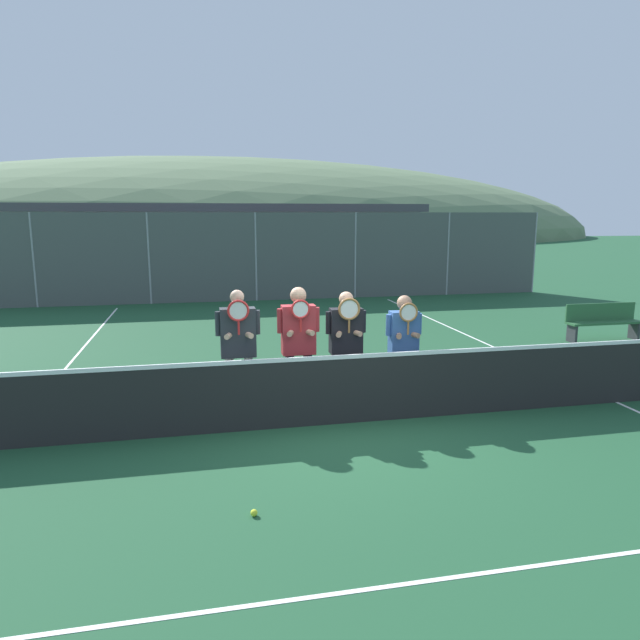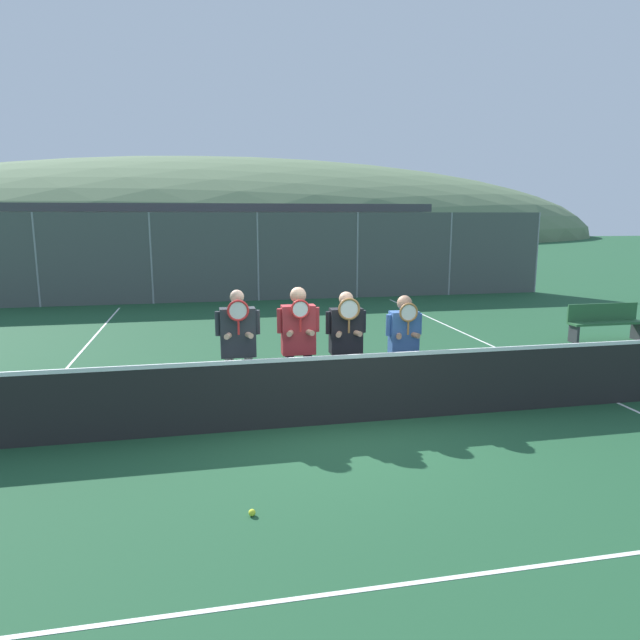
% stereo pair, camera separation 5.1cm
% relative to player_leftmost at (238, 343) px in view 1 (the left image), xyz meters
% --- Properties ---
extents(ground_plane, '(120.00, 120.00, 0.00)m').
position_rel_player_leftmost_xyz_m(ground_plane, '(1.35, -0.60, -1.08)').
color(ground_plane, '#1E4C2D').
extents(hill_distant, '(97.87, 54.37, 19.03)m').
position_rel_player_leftmost_xyz_m(hill_distant, '(1.35, 65.28, -1.08)').
color(hill_distant, '#5B7551').
rests_on(hill_distant, ground_plane).
extents(clubhouse_building, '(18.94, 5.50, 3.33)m').
position_rel_player_leftmost_xyz_m(clubhouse_building, '(0.63, 20.32, 0.60)').
color(clubhouse_building, '#9EA3A8').
rests_on(clubhouse_building, ground_plane).
extents(fence_back, '(20.60, 0.06, 2.92)m').
position_rel_player_leftmost_xyz_m(fence_back, '(1.35, 11.12, 0.38)').
color(fence_back, gray).
rests_on(fence_back, ground_plane).
extents(tennis_net, '(11.79, 0.09, 1.08)m').
position_rel_player_leftmost_xyz_m(tennis_net, '(1.35, -0.60, -0.58)').
color(tennis_net, gray).
rests_on(tennis_net, ground_plane).
extents(court_line_left_sideline, '(0.05, 16.00, 0.01)m').
position_rel_player_leftmost_xyz_m(court_line_left_sideline, '(-3.04, 2.40, -1.08)').
color(court_line_left_sideline, white).
rests_on(court_line_left_sideline, ground_plane).
extents(court_line_right_sideline, '(0.05, 16.00, 0.01)m').
position_rel_player_leftmost_xyz_m(court_line_right_sideline, '(5.74, 2.40, -1.08)').
color(court_line_right_sideline, white).
rests_on(court_line_right_sideline, ground_plane).
extents(court_line_service_near, '(8.77, 0.05, 0.01)m').
position_rel_player_leftmost_xyz_m(court_line_service_near, '(1.35, -4.10, -1.08)').
color(court_line_service_near, white).
rests_on(court_line_service_near, ground_plane).
extents(player_leftmost, '(0.63, 0.34, 1.83)m').
position_rel_player_leftmost_xyz_m(player_leftmost, '(0.00, 0.00, 0.00)').
color(player_leftmost, white).
rests_on(player_leftmost, ground_plane).
extents(player_center_left, '(0.61, 0.34, 1.85)m').
position_rel_player_leftmost_xyz_m(player_center_left, '(0.85, -0.07, 0.03)').
color(player_center_left, '#232838').
rests_on(player_center_left, ground_plane).
extents(player_center_right, '(0.61, 0.34, 1.76)m').
position_rel_player_leftmost_xyz_m(player_center_right, '(1.57, 0.03, -0.03)').
color(player_center_right, '#232838').
rests_on(player_center_right, ground_plane).
extents(player_rightmost, '(0.55, 0.34, 1.69)m').
position_rel_player_leftmost_xyz_m(player_rightmost, '(2.43, -0.07, -0.07)').
color(player_rightmost, '#232838').
rests_on(player_rightmost, ground_plane).
extents(car_far_left, '(4.39, 1.91, 1.72)m').
position_rel_player_leftmost_xyz_m(car_far_left, '(-5.34, 13.90, -0.20)').
color(car_far_left, maroon).
rests_on(car_far_left, ground_plane).
extents(car_left_of_center, '(4.11, 2.09, 1.73)m').
position_rel_player_leftmost_xyz_m(car_left_of_center, '(-0.21, 13.72, -0.20)').
color(car_left_of_center, '#B2B7BC').
rests_on(car_left_of_center, ground_plane).
extents(car_center, '(4.79, 2.02, 1.65)m').
position_rel_player_leftmost_xyz_m(car_center, '(5.12, 13.68, -0.23)').
color(car_center, maroon).
rests_on(car_center, ground_plane).
extents(bench_courtside, '(1.78, 0.36, 0.85)m').
position_rel_player_leftmost_xyz_m(bench_courtside, '(8.51, 3.32, -0.62)').
color(bench_courtside, '#2D6038').
rests_on(bench_courtside, ground_plane).
extents(tennis_ball_on_court, '(0.07, 0.07, 0.07)m').
position_rel_player_leftmost_xyz_m(tennis_ball_on_court, '(-0.07, -2.83, -1.05)').
color(tennis_ball_on_court, '#CCDB33').
rests_on(tennis_ball_on_court, ground_plane).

